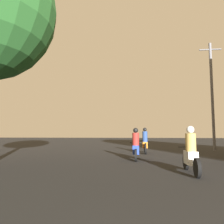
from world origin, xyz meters
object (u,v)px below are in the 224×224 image
object	(u,v)px
motorcycle_white	(191,154)
motorcycle_orange	(145,143)
motorcycle_blue	(136,147)
utility_pole_far	(212,93)

from	to	relation	value
motorcycle_white	motorcycle_orange	bearing A→B (deg)	102.71
motorcycle_orange	motorcycle_blue	bearing A→B (deg)	-106.65
utility_pole_far	motorcycle_blue	bearing A→B (deg)	-132.91
motorcycle_orange	utility_pole_far	distance (m)	6.75
motorcycle_blue	utility_pole_far	distance (m)	9.11
motorcycle_blue	motorcycle_orange	xyz separation A→B (m)	(0.58, 3.54, 0.04)
motorcycle_white	utility_pole_far	bearing A→B (deg)	70.50
motorcycle_white	motorcycle_orange	distance (m)	6.99
motorcycle_orange	utility_pole_far	size ratio (longest dim) A/B	0.24
motorcycle_orange	motorcycle_white	bearing A→B (deg)	-87.71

